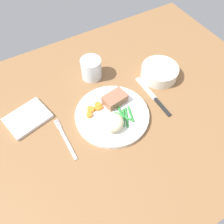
# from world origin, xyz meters

# --- Properties ---
(dining_table) EXTENTS (1.20, 0.90, 0.02)m
(dining_table) POSITION_xyz_m (0.00, 0.00, 0.01)
(dining_table) COLOR brown
(dining_table) RESTS_ON ground
(dinner_plate) EXTENTS (0.25, 0.25, 0.02)m
(dinner_plate) POSITION_xyz_m (-0.03, -0.02, 0.03)
(dinner_plate) COLOR white
(dinner_plate) RESTS_ON dining_table
(meat_portion) EXTENTS (0.09, 0.06, 0.03)m
(meat_portion) POSITION_xyz_m (0.00, 0.02, 0.05)
(meat_portion) COLOR #936047
(meat_portion) RESTS_ON dinner_plate
(mashed_potatoes) EXTENTS (0.07, 0.07, 0.05)m
(mashed_potatoes) POSITION_xyz_m (-0.06, -0.06, 0.06)
(mashed_potatoes) COLOR beige
(mashed_potatoes) RESTS_ON dinner_plate
(carrot_slices) EXTENTS (0.07, 0.04, 0.01)m
(carrot_slices) POSITION_xyz_m (-0.08, 0.02, 0.04)
(carrot_slices) COLOR orange
(carrot_slices) RESTS_ON dinner_plate
(green_beans) EXTENTS (0.06, 0.09, 0.01)m
(green_beans) POSITION_xyz_m (-0.00, -0.05, 0.04)
(green_beans) COLOR #2D8C38
(green_beans) RESTS_ON dinner_plate
(fork) EXTENTS (0.01, 0.17, 0.00)m
(fork) POSITION_xyz_m (-0.21, -0.02, 0.02)
(fork) COLOR silver
(fork) RESTS_ON dining_table
(knife) EXTENTS (0.02, 0.20, 0.01)m
(knife) POSITION_xyz_m (0.14, -0.02, 0.02)
(knife) COLOR black
(knife) RESTS_ON dining_table
(water_glass) EXTENTS (0.08, 0.08, 0.08)m
(water_glass) POSITION_xyz_m (-0.01, 0.19, 0.05)
(water_glass) COLOR silver
(water_glass) RESTS_ON dining_table
(salad_bowl) EXTENTS (0.14, 0.14, 0.05)m
(salad_bowl) POSITION_xyz_m (0.22, 0.06, 0.05)
(salad_bowl) COLOR silver
(salad_bowl) RESTS_ON dining_table
(napkin) EXTENTS (0.16, 0.14, 0.01)m
(napkin) POSITION_xyz_m (-0.29, 0.11, 0.03)
(napkin) COLOR white
(napkin) RESTS_ON dining_table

